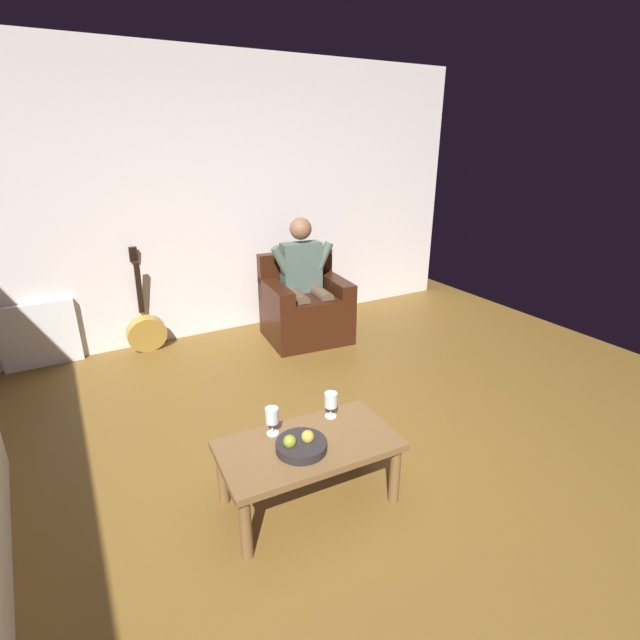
{
  "coord_description": "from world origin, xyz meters",
  "views": [
    {
      "loc": [
        1.25,
        1.77,
        1.95
      ],
      "look_at": [
        -0.35,
        -1.08,
        0.68
      ],
      "focal_mm": 26.26,
      "sensor_mm": 36.0,
      "label": 1
    }
  ],
  "objects_px": {
    "person_seated": "(305,276)",
    "coffee_table": "(309,452)",
    "fruit_bowl": "(301,445)",
    "wine_glass_far": "(272,417)",
    "guitar": "(146,330)",
    "wine_glass_near": "(331,401)",
    "armchair": "(305,309)"
  },
  "relations": [
    {
      "from": "armchair",
      "to": "wine_glass_near",
      "type": "height_order",
      "value": "armchair"
    },
    {
      "from": "person_seated",
      "to": "fruit_bowl",
      "type": "height_order",
      "value": "person_seated"
    },
    {
      "from": "coffee_table",
      "to": "armchair",
      "type": "bearing_deg",
      "value": -117.17
    },
    {
      "from": "guitar",
      "to": "wine_glass_far",
      "type": "relative_size",
      "value": 6.18
    },
    {
      "from": "fruit_bowl",
      "to": "wine_glass_far",
      "type": "bearing_deg",
      "value": -70.88
    },
    {
      "from": "wine_glass_near",
      "to": "wine_glass_far",
      "type": "xyz_separation_m",
      "value": [
        0.37,
        -0.01,
        0.0
      ]
    },
    {
      "from": "armchair",
      "to": "fruit_bowl",
      "type": "bearing_deg",
      "value": 67.82
    },
    {
      "from": "person_seated",
      "to": "wine_glass_far",
      "type": "height_order",
      "value": "person_seated"
    },
    {
      "from": "guitar",
      "to": "fruit_bowl",
      "type": "relative_size",
      "value": 3.7
    },
    {
      "from": "armchair",
      "to": "wine_glass_far",
      "type": "relative_size",
      "value": 5.24
    },
    {
      "from": "armchair",
      "to": "coffee_table",
      "type": "bearing_deg",
      "value": 68.76
    },
    {
      "from": "coffee_table",
      "to": "wine_glass_far",
      "type": "height_order",
      "value": "wine_glass_far"
    },
    {
      "from": "fruit_bowl",
      "to": "coffee_table",
      "type": "bearing_deg",
      "value": -149.84
    },
    {
      "from": "armchair",
      "to": "fruit_bowl",
      "type": "xyz_separation_m",
      "value": [
        1.16,
        2.16,
        0.12
      ]
    },
    {
      "from": "guitar",
      "to": "wine_glass_near",
      "type": "relative_size",
      "value": 6.41
    },
    {
      "from": "person_seated",
      "to": "coffee_table",
      "type": "height_order",
      "value": "person_seated"
    },
    {
      "from": "wine_glass_near",
      "to": "wine_glass_far",
      "type": "height_order",
      "value": "wine_glass_far"
    },
    {
      "from": "wine_glass_near",
      "to": "armchair",
      "type": "bearing_deg",
      "value": -113.51
    },
    {
      "from": "coffee_table",
      "to": "wine_glass_near",
      "type": "height_order",
      "value": "wine_glass_near"
    },
    {
      "from": "armchair",
      "to": "wine_glass_far",
      "type": "height_order",
      "value": "armchair"
    },
    {
      "from": "coffee_table",
      "to": "fruit_bowl",
      "type": "xyz_separation_m",
      "value": [
        0.06,
        0.04,
        0.09
      ]
    },
    {
      "from": "person_seated",
      "to": "guitar",
      "type": "bearing_deg",
      "value": -11.34
    },
    {
      "from": "wine_glass_far",
      "to": "guitar",
      "type": "bearing_deg",
      "value": -83.57
    },
    {
      "from": "wine_glass_far",
      "to": "coffee_table",
      "type": "bearing_deg",
      "value": 128.81
    },
    {
      "from": "coffee_table",
      "to": "guitar",
      "type": "bearing_deg",
      "value": -81.0
    },
    {
      "from": "person_seated",
      "to": "wine_glass_far",
      "type": "xyz_separation_m",
      "value": [
        1.23,
        1.94,
        -0.16
      ]
    },
    {
      "from": "coffee_table",
      "to": "wine_glass_near",
      "type": "distance_m",
      "value": 0.33
    },
    {
      "from": "armchair",
      "to": "wine_glass_near",
      "type": "relative_size",
      "value": 5.44
    },
    {
      "from": "wine_glass_far",
      "to": "person_seated",
      "type": "bearing_deg",
      "value": -122.29
    },
    {
      "from": "person_seated",
      "to": "wine_glass_near",
      "type": "xyz_separation_m",
      "value": [
        0.85,
        1.95,
        -0.16
      ]
    },
    {
      "from": "armchair",
      "to": "coffee_table",
      "type": "height_order",
      "value": "armchair"
    },
    {
      "from": "coffee_table",
      "to": "guitar",
      "type": "height_order",
      "value": "guitar"
    }
  ]
}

